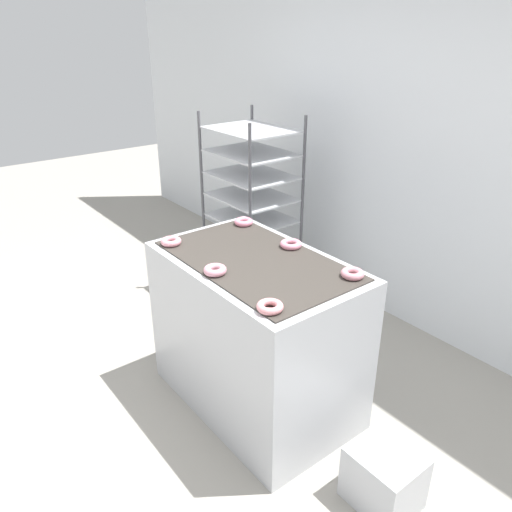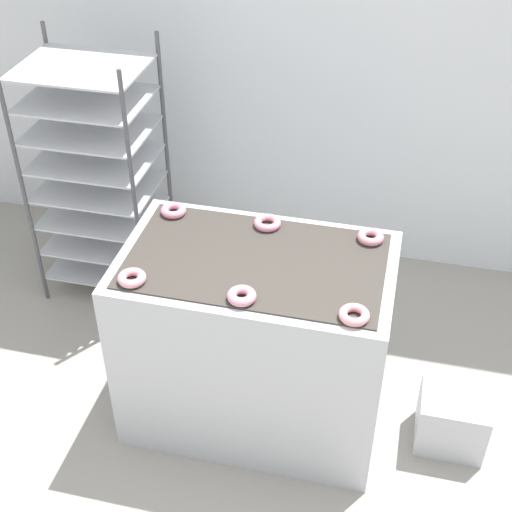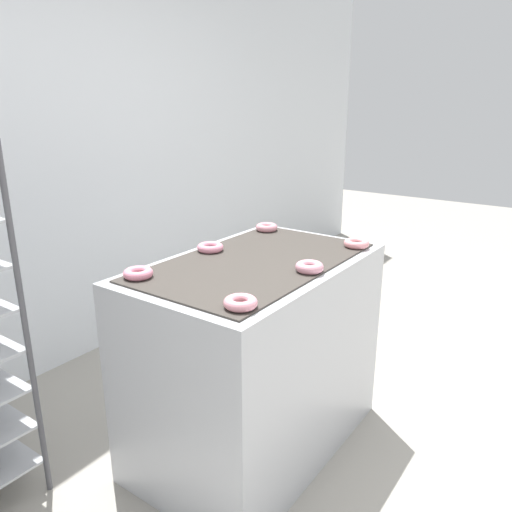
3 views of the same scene
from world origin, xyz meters
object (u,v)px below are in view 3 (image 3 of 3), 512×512
donut_near_right (356,243)px  donut_far_left (138,273)px  donut_near_center (309,267)px  donut_far_right (267,227)px  fryer_machine (256,356)px  donut_near_left (240,303)px  glaze_bin (337,341)px  donut_far_center (210,247)px

donut_near_right → donut_far_left: bearing=149.7°
donut_near_center → donut_near_right: bearing=-0.9°
donut_far_left → donut_far_right: 0.93m
fryer_machine → donut_far_right: size_ratio=10.07×
donut_near_center → donut_far_left: size_ratio=1.00×
donut_near_left → donut_near_center: 0.47m
fryer_machine → donut_near_center: (0.00, -0.27, 0.50)m
glaze_bin → donut_near_right: (-0.50, -0.31, 0.83)m
donut_near_right → donut_far_left: (-0.92, 0.54, 0.00)m
glaze_bin → donut_far_center: 1.30m
donut_near_right → donut_far_left: donut_far_left is taller
donut_near_center → donut_far_left: bearing=131.4°
donut_far_right → donut_far_left: bearing=179.9°
donut_far_center → donut_near_left: bearing=-131.1°
donut_far_center → donut_far_right: donut_far_right is taller
donut_near_center → donut_far_right: donut_near_center is taller
fryer_machine → donut_near_center: donut_near_center is taller
fryer_machine → donut_near_left: 0.73m
glaze_bin → donut_far_center: donut_far_center is taller
donut_near_center → donut_far_center: 0.53m
donut_near_right → donut_far_center: size_ratio=0.98×
donut_near_right → donut_far_center: bearing=130.9°
donut_near_right → donut_far_right: donut_far_right is taller
fryer_machine → donut_far_left: (-0.46, 0.26, 0.50)m
donut_far_left → donut_far_right: same height
fryer_machine → donut_near_left: bearing=-150.5°
donut_far_left → glaze_bin: bearing=-9.1°
fryer_machine → donut_far_center: size_ratio=9.61×
fryer_machine → donut_far_left: 0.73m
donut_near_center → donut_far_left: 0.71m
fryer_machine → donut_far_center: 0.57m
glaze_bin → donut_far_left: (-1.42, 0.23, 0.83)m
donut_near_right → donut_far_center: (-0.47, 0.54, -0.00)m
donut_near_right → donut_far_right: size_ratio=1.03×
donut_far_center → glaze_bin: bearing=-13.3°
fryer_machine → donut_near_right: 0.73m
glaze_bin → donut_far_right: 1.00m
donut_far_left → donut_far_right: size_ratio=1.00×
donut_near_left → donut_far_right: size_ratio=1.00×
donut_far_center → donut_far_right: size_ratio=1.05×
donut_near_right → donut_far_right: bearing=89.3°
donut_near_center → donut_far_center: (-0.01, 0.53, -0.00)m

